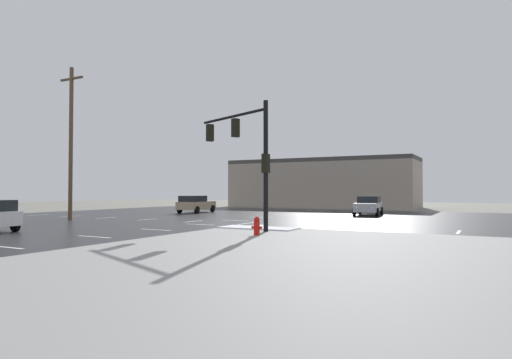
{
  "coord_description": "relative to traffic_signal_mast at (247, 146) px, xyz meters",
  "views": [
    {
      "loc": [
        15.37,
        -23.62,
        2.04
      ],
      "look_at": [
        0.16,
        4.77,
        2.89
      ],
      "focal_mm": 30.67,
      "sensor_mm": 36.0,
      "label": 1
    }
  ],
  "objects": [
    {
      "name": "sidewalk_corner",
      "position": [
        7.27,
        -7.26,
        -4.19
      ],
      "size": [
        18.0,
        18.0,
        0.14
      ],
      "primitive_type": "cube",
      "color": "gray",
      "rests_on": "ground_plane"
    },
    {
      "name": "strip_building_background",
      "position": [
        -8.27,
        34.29,
        -1.23
      ],
      "size": [
        23.26,
        8.0,
        6.06
      ],
      "color": "gray",
      "rests_on": "ground_plane"
    },
    {
      "name": "ground_plane",
      "position": [
        -4.73,
        4.74,
        -4.26
      ],
      "size": [
        120.0,
        120.0,
        0.0
      ],
      "primitive_type": "plane",
      "color": "slate"
    },
    {
      "name": "traffic_signal_mast",
      "position": [
        0.0,
        0.0,
        0.0
      ],
      "size": [
        5.15,
        2.4,
        6.18
      ],
      "rotation": [
        0.0,
        0.0,
        2.73
      ],
      "color": "black",
      "rests_on": "sidewalk_corner"
    },
    {
      "name": "fire_hydrant",
      "position": [
        1.78,
        -2.27,
        -3.73
      ],
      "size": [
        0.48,
        0.26,
        0.79
      ],
      "color": "red",
      "rests_on": "sidewalk_corner"
    },
    {
      "name": "sedan_silver",
      "position": [
        1.69,
        17.73,
        -3.41
      ],
      "size": [
        2.41,
        4.67,
        1.58
      ],
      "rotation": [
        0.0,
        0.0,
        -1.46
      ],
      "color": "#B7BABF",
      "rests_on": "road_asphalt"
    },
    {
      "name": "utility_pole_mid",
      "position": [
        -15.38,
        2.03,
        1.36
      ],
      "size": [
        2.2,
        0.28,
        10.79
      ],
      "color": "brown",
      "rests_on": "ground_plane"
    },
    {
      "name": "road_asphalt",
      "position": [
        -4.73,
        4.74,
        -4.25
      ],
      "size": [
        44.0,
        44.0,
        0.02
      ],
      "primitive_type": "cube",
      "color": "#232326",
      "rests_on": "ground_plane"
    },
    {
      "name": "sedan_tan",
      "position": [
        -13.58,
        14.4,
        -3.41
      ],
      "size": [
        2.44,
        4.68,
        1.58
      ],
      "rotation": [
        0.0,
        0.0,
        1.69
      ],
      "color": "tan",
      "rests_on": "road_asphalt"
    },
    {
      "name": "snow_strip_curbside",
      "position": [
        0.27,
        0.74,
        -4.09
      ],
      "size": [
        4.0,
        1.6,
        0.06
      ],
      "primitive_type": "cube",
      "color": "white",
      "rests_on": "sidewalk_corner"
    },
    {
      "name": "lane_markings",
      "position": [
        -3.52,
        3.37,
        -4.24
      ],
      "size": [
        36.15,
        36.15,
        0.01
      ],
      "color": "silver",
      "rests_on": "road_asphalt"
    }
  ]
}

